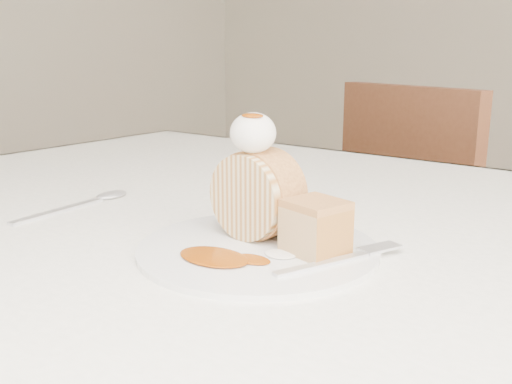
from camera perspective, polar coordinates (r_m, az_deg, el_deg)
The scene contains 10 objects.
table at distance 0.73m, azimuth 4.36°, elevation -9.14°, with size 1.40×0.90×0.75m.
chair_far at distance 1.52m, azimuth 16.91°, elevation -3.92°, with size 0.53×0.53×0.87m.
plate at distance 0.58m, azimuth 0.19°, elevation -5.68°, with size 0.24×0.24×0.01m, color white.
roulade_slice at distance 0.59m, azimuth 0.10°, elevation -0.26°, with size 0.09×0.09×0.05m, color beige.
cake_chunk at distance 0.55m, azimuth 5.96°, elevation -3.83°, with size 0.05×0.05×0.04m, color tan.
whipped_cream at distance 0.57m, azimuth -0.30°, elevation 5.93°, with size 0.05×0.05×0.04m, color white.
caramel_drizzle at distance 0.56m, azimuth -0.37°, elevation 8.16°, with size 0.02×0.02×0.01m, color #893905.
caramel_pool at distance 0.54m, azimuth -4.23°, elevation -6.46°, with size 0.08×0.05×0.00m, color #893905, non-canonical shape.
fork at distance 0.53m, azimuth 6.65°, elevation -7.16°, with size 0.02×0.14×0.00m, color silver.
spoon at distance 0.75m, azimuth -19.14°, elevation -1.81°, with size 0.03×0.17×0.00m, color silver.
Camera 1 is at (0.36, -0.37, 0.95)m, focal length 40.00 mm.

